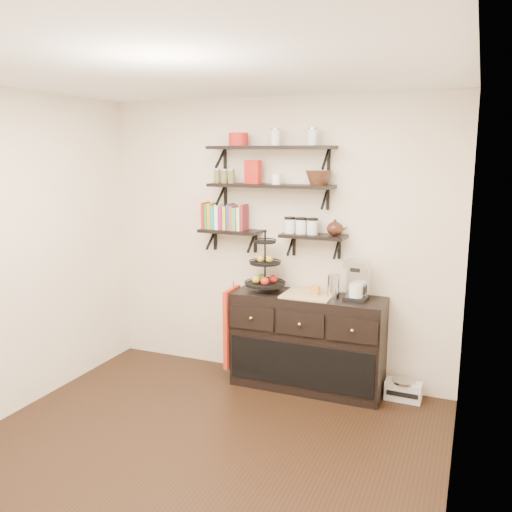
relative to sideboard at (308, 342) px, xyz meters
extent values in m
plane|color=black|center=(-0.42, -1.51, -0.45)|extent=(3.50, 3.50, 0.00)
cube|color=white|center=(-0.42, -1.51, 2.25)|extent=(3.50, 3.50, 0.02)
cube|color=white|center=(-0.42, 0.24, 0.90)|extent=(3.50, 0.02, 2.70)
cube|color=white|center=(1.33, -1.51, 0.90)|extent=(0.02, 3.50, 2.70)
cube|color=black|center=(-0.42, 0.10, 1.78)|extent=(1.20, 0.27, 0.03)
cube|color=black|center=(-0.94, 0.22, 1.67)|extent=(0.02, 0.03, 0.20)
cube|color=black|center=(0.10, 0.22, 1.67)|extent=(0.02, 0.03, 0.20)
cube|color=black|center=(-0.42, 0.10, 1.43)|extent=(1.20, 0.27, 0.03)
cube|color=black|center=(-0.94, 0.22, 1.32)|extent=(0.02, 0.03, 0.20)
cube|color=black|center=(0.10, 0.22, 1.32)|extent=(0.02, 0.03, 0.20)
cube|color=black|center=(-0.84, 0.11, 0.98)|extent=(0.60, 0.25, 0.03)
cube|color=black|center=(-1.06, 0.22, 0.87)|extent=(0.02, 0.03, 0.20)
cube|color=black|center=(-0.62, 0.22, 0.87)|extent=(0.03, 0.03, 0.20)
cube|color=black|center=(0.00, 0.11, 0.98)|extent=(0.60, 0.25, 0.03)
cube|color=black|center=(-0.22, 0.22, 0.87)|extent=(0.03, 0.03, 0.20)
cube|color=black|center=(0.22, 0.22, 0.87)|extent=(0.02, 0.03, 0.20)
cube|color=#B01A18|center=(-1.10, 0.12, 1.10)|extent=(0.02, 0.15, 0.20)
cube|color=#278236|center=(-1.06, 0.12, 1.12)|extent=(0.03, 0.15, 0.24)
cube|color=orange|center=(-1.02, 0.12, 1.10)|extent=(0.04, 0.15, 0.21)
cube|color=#129D93|center=(-0.99, 0.12, 1.12)|extent=(0.03, 0.15, 0.25)
cube|color=white|center=(-0.95, 0.12, 1.11)|extent=(0.03, 0.15, 0.22)
cube|color=#861957|center=(-0.91, 0.12, 1.13)|extent=(0.04, 0.15, 0.26)
cube|color=gold|center=(-0.88, 0.12, 1.11)|extent=(0.03, 0.15, 0.23)
cube|color=#294A87|center=(-0.84, 0.12, 1.10)|extent=(0.03, 0.15, 0.20)
cube|color=#B14037|center=(-0.80, 0.12, 1.12)|extent=(0.04, 0.15, 0.24)
cube|color=#4F9852|center=(-0.76, 0.12, 1.10)|extent=(0.03, 0.15, 0.21)
cube|color=beige|center=(-0.72, 0.12, 1.12)|extent=(0.03, 0.15, 0.25)
cube|color=maroon|center=(-0.69, 0.12, 1.11)|extent=(0.02, 0.15, 0.22)
cylinder|color=silver|center=(-0.23, 0.12, 1.06)|extent=(0.10, 0.10, 0.13)
cylinder|color=silver|center=(-0.12, 0.12, 1.06)|extent=(0.10, 0.10, 0.13)
cylinder|color=silver|center=(-0.01, 0.12, 1.06)|extent=(0.10, 0.10, 0.13)
cube|color=black|center=(0.00, 0.00, 0.00)|extent=(1.40, 0.45, 0.90)
cube|color=tan|center=(0.00, 0.00, 0.46)|extent=(0.45, 0.41, 0.02)
sphere|color=gold|center=(-0.47, -0.25, 0.25)|extent=(0.04, 0.04, 0.04)
sphere|color=gold|center=(0.00, -0.25, 0.25)|extent=(0.04, 0.04, 0.04)
sphere|color=gold|center=(0.47, -0.25, 0.25)|extent=(0.04, 0.04, 0.04)
cylinder|color=black|center=(-0.43, 0.00, 0.73)|extent=(0.02, 0.02, 0.56)
cylinder|color=black|center=(-0.43, 0.00, 0.51)|extent=(0.38, 0.38, 0.01)
cylinder|color=black|center=(-0.43, 0.00, 0.72)|extent=(0.29, 0.29, 0.02)
cylinder|color=black|center=(-0.43, 0.00, 0.92)|extent=(0.20, 0.20, 0.02)
sphere|color=#B21914|center=(-0.36, 0.04, 0.56)|extent=(0.08, 0.08, 0.08)
sphere|color=gold|center=(-0.47, 0.00, 0.76)|extent=(0.07, 0.07, 0.07)
cube|color=#B17B29|center=(0.06, 0.00, 0.50)|extent=(0.08, 0.08, 0.08)
cube|color=black|center=(0.44, 0.00, 0.47)|extent=(0.22, 0.20, 0.04)
cube|color=silver|center=(0.44, 0.06, 0.62)|extent=(0.20, 0.09, 0.30)
cube|color=silver|center=(0.44, 0.00, 0.77)|extent=(0.22, 0.20, 0.06)
cylinder|color=silver|center=(0.44, -0.02, 0.54)|extent=(0.14, 0.14, 0.11)
cylinder|color=silver|center=(0.24, -0.02, 0.56)|extent=(0.11, 0.11, 0.22)
cube|color=maroon|center=(-0.73, -0.10, 0.09)|extent=(0.04, 0.32, 0.76)
cube|color=silver|center=(0.88, 0.08, -0.37)|extent=(0.32, 0.17, 0.17)
cylinder|color=silver|center=(0.88, 0.08, -0.27)|extent=(0.22, 0.22, 0.02)
cube|color=black|center=(0.88, -0.01, -0.37)|extent=(0.27, 0.02, 0.04)
cube|color=#AD1C13|center=(-0.59, 0.10, 1.56)|extent=(0.17, 0.10, 0.22)
cylinder|color=white|center=(-0.36, 0.10, 1.50)|extent=(0.09, 0.09, 0.10)
cylinder|color=#AD1C13|center=(-0.74, 0.10, 1.86)|extent=(0.18, 0.18, 0.12)
camera|label=1|loc=(1.38, -4.63, 1.74)|focal=38.00mm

